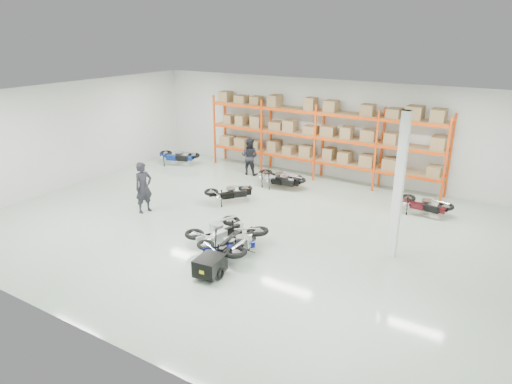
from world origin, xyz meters
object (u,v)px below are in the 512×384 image
Objects in this scene: moto_back_a at (177,154)px; person_back at (250,156)px; moto_back_c at (283,178)px; moto_back_d at (425,201)px; trailer at (210,266)px; moto_silver_left at (218,227)px; person_left at (144,187)px; moto_touring_right at (241,237)px; moto_black_far_left at (230,190)px; moto_back_b at (278,175)px; moto_blue_centre at (229,242)px.

moto_back_a is 4.10m from person_back.
moto_back_d is at bearing -93.99° from moto_back_c.
trailer is at bearing 108.25° from person_back.
person_left is at bearing 3.81° from moto_silver_left.
moto_touring_right is 1.33× the size of trailer.
moto_back_c is 5.95m from moto_back_d.
person_left reaches higher than moto_black_far_left.
moto_back_a is at bearing 9.87° from moto_black_far_left.
moto_blue_centre is at bearing -163.24° from moto_back_b.
moto_back_a is 1.14× the size of moto_back_c.
moto_back_b is at bearing -65.95° from moto_silver_left.
moto_back_b is at bearing 99.87° from trailer.
person_back is (-1.32, 3.57, 0.37)m from moto_black_far_left.
moto_blue_centre reaches higher than trailer.
person_left reaches higher than moto_silver_left.
moto_back_b is at bearing -107.98° from moto_back_a.
person_back reaches higher than moto_back_a.
moto_back_b reaches higher than moto_back_d.
moto_black_far_left is 1.18× the size of trailer.
moto_back_d reaches higher than moto_blue_centre.
moto_back_a reaches higher than trailer.
person_left is at bearing 23.34° from moto_blue_centre.
moto_back_a is at bearing 0.04° from person_back.
person_back reaches higher than moto_back_b.
moto_touring_right reaches higher than moto_blue_centre.
moto_touring_right reaches higher than moto_back_b.
person_left reaches higher than moto_blue_centre.
moto_back_d is 10.60m from person_left.
trailer is 0.77× the size of moto_back_a.
trailer is 9.71m from person_back.
moto_back_c is at bearing -108.69° from moto_back_a.
person_back is (4.05, 0.53, 0.31)m from moto_back_a.
person_back reaches higher than moto_blue_centre.
moto_back_c is (-1.84, 7.73, 0.16)m from trailer.
moto_back_b is 2.26m from person_back.
moto_black_far_left is at bearing 118.37° from moto_back_d.
moto_back_a is 1.06× the size of person_back.
moto_back_b reaches higher than moto_back_c.
moto_touring_right is 1.05× the size of moto_back_b.
moto_back_d reaches higher than moto_black_far_left.
moto_touring_right reaches higher than moto_back_c.
moto_touring_right is at bearing 168.23° from moto_black_far_left.
person_back is at bearing 113.44° from moto_touring_right.
moto_silver_left is 5.88m from moto_back_c.
person_back is (-4.20, 8.73, 0.54)m from trailer.
moto_silver_left is at bearing 157.84° from moto_black_far_left.
moto_back_b is 0.94× the size of person_left.
person_back is (-8.31, 0.83, 0.36)m from moto_back_d.
moto_back_b is (-1.05, 5.93, -0.00)m from moto_silver_left.
person_left is (-9.18, -5.28, 0.45)m from moto_back_d.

